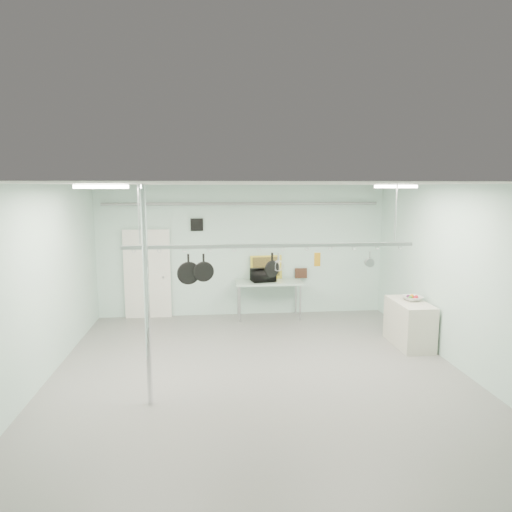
{
  "coord_description": "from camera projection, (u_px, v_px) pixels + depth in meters",
  "views": [
    {
      "loc": [
        -0.79,
        -7.04,
        3.17
      ],
      "look_at": [
        0.03,
        1.0,
        1.93
      ],
      "focal_mm": 32.0,
      "sensor_mm": 36.0,
      "label": 1
    }
  ],
  "objects": [
    {
      "name": "floor",
      "position": [
        261.0,
        381.0,
        7.48
      ],
      "size": [
        8.0,
        8.0,
        0.0
      ],
      "primitive_type": "plane",
      "color": "gray",
      "rests_on": "ground"
    },
    {
      "name": "ceiling",
      "position": [
        261.0,
        185.0,
        6.99
      ],
      "size": [
        7.0,
        8.0,
        0.02
      ],
      "primitive_type": "cube",
      "color": "silver",
      "rests_on": "back_wall"
    },
    {
      "name": "back_wall",
      "position": [
        243.0,
        251.0,
        11.16
      ],
      "size": [
        7.0,
        0.02,
        3.2
      ],
      "primitive_type": "cube",
      "color": "#ACCEC5",
      "rests_on": "floor"
    },
    {
      "name": "right_wall",
      "position": [
        469.0,
        281.0,
        7.59
      ],
      "size": [
        0.02,
        8.0,
        3.2
      ],
      "primitive_type": "cube",
      "color": "#ACCEC5",
      "rests_on": "floor"
    },
    {
      "name": "door",
      "position": [
        148.0,
        275.0,
        10.96
      ],
      "size": [
        1.1,
        0.1,
        2.2
      ],
      "primitive_type": "cube",
      "color": "silver",
      "rests_on": "floor"
    },
    {
      "name": "wall_vent",
      "position": [
        197.0,
        225.0,
        10.93
      ],
      "size": [
        0.3,
        0.04,
        0.3
      ],
      "primitive_type": "cube",
      "color": "black",
      "rests_on": "back_wall"
    },
    {
      "name": "conduit_pipe",
      "position": [
        243.0,
        204.0,
        10.9
      ],
      "size": [
        6.6,
        0.07,
        0.07
      ],
      "primitive_type": "cylinder",
      "rotation": [
        0.0,
        1.57,
        0.0
      ],
      "color": "gray",
      "rests_on": "back_wall"
    },
    {
      "name": "chrome_pole",
      "position": [
        147.0,
        297.0,
        6.48
      ],
      "size": [
        0.08,
        0.08,
        3.2
      ],
      "primitive_type": "cylinder",
      "color": "silver",
      "rests_on": "floor"
    },
    {
      "name": "prep_table",
      "position": [
        269.0,
        284.0,
        10.95
      ],
      "size": [
        1.6,
        0.7,
        0.91
      ],
      "color": "#A3C0B0",
      "rests_on": "floor"
    },
    {
      "name": "side_cabinet",
      "position": [
        409.0,
        323.0,
        9.1
      ],
      "size": [
        0.6,
        1.2,
        0.9
      ],
      "primitive_type": "cube",
      "color": "beige",
      "rests_on": "floor"
    },
    {
      "name": "pot_rack",
      "position": [
        271.0,
        244.0,
        7.46
      ],
      "size": [
        4.8,
        0.06,
        1.0
      ],
      "color": "#B7B7BC",
      "rests_on": "ceiling"
    },
    {
      "name": "light_panel_left",
      "position": [
        102.0,
        187.0,
        5.99
      ],
      "size": [
        0.65,
        0.3,
        0.05
      ],
      "primitive_type": "cube",
      "color": "white",
      "rests_on": "ceiling"
    },
    {
      "name": "light_panel_right",
      "position": [
        396.0,
        186.0,
        7.83
      ],
      "size": [
        0.65,
        0.3,
        0.05
      ],
      "primitive_type": "cube",
      "color": "white",
      "rests_on": "ceiling"
    },
    {
      "name": "microwave",
      "position": [
        263.0,
        275.0,
        10.9
      ],
      "size": [
        0.62,
        0.48,
        0.31
      ],
      "primitive_type": "imported",
      "rotation": [
        0.0,
        0.0,
        3.34
      ],
      "color": "black",
      "rests_on": "prep_table"
    },
    {
      "name": "coffee_canister",
      "position": [
        268.0,
        277.0,
        10.95
      ],
      "size": [
        0.17,
        0.17,
        0.18
      ],
      "primitive_type": "cylinder",
      "rotation": [
        0.0,
        0.0,
        0.17
      ],
      "color": "silver",
      "rests_on": "prep_table"
    },
    {
      "name": "painting_large",
      "position": [
        266.0,
        267.0,
        11.19
      ],
      "size": [
        0.79,
        0.19,
        0.58
      ],
      "primitive_type": "cube",
      "rotation": [
        -0.14,
        0.0,
        0.08
      ],
      "color": "gold",
      "rests_on": "prep_table"
    },
    {
      "name": "painting_small",
      "position": [
        301.0,
        273.0,
        11.3
      ],
      "size": [
        0.3,
        0.09,
        0.25
      ],
      "primitive_type": "cube",
      "rotation": [
        -0.17,
        0.0,
        -0.02
      ],
      "color": "#371F13",
      "rests_on": "prep_table"
    },
    {
      "name": "fruit_bowl",
      "position": [
        412.0,
        298.0,
        9.11
      ],
      "size": [
        0.45,
        0.45,
        0.09
      ],
      "primitive_type": "imported",
      "rotation": [
        0.0,
        0.0,
        0.24
      ],
      "color": "silver",
      "rests_on": "side_cabinet"
    },
    {
      "name": "skillet_left",
      "position": [
        189.0,
        269.0,
        7.38
      ],
      "size": [
        0.38,
        0.15,
        0.5
      ],
      "primitive_type": null,
      "rotation": [
        0.0,
        0.0,
        0.24
      ],
      "color": "black",
      "rests_on": "pot_rack"
    },
    {
      "name": "skillet_mid",
      "position": [
        204.0,
        267.0,
        7.4
      ],
      "size": [
        0.34,
        0.11,
        0.45
      ],
      "primitive_type": null,
      "rotation": [
        0.0,
        0.0,
        0.15
      ],
      "color": "black",
      "rests_on": "pot_rack"
    },
    {
      "name": "skillet_right",
      "position": [
        272.0,
        264.0,
        7.51
      ],
      "size": [
        0.28,
        0.17,
        0.39
      ],
      "primitive_type": null,
      "rotation": [
        0.0,
        0.0,
        0.45
      ],
      "color": "black",
      "rests_on": "pot_rack"
    },
    {
      "name": "whisk",
      "position": [
        278.0,
        262.0,
        7.51
      ],
      "size": [
        0.22,
        0.22,
        0.31
      ],
      "primitive_type": null,
      "rotation": [
        0.0,
        0.0,
        0.3
      ],
      "color": "#A7A7AC",
      "rests_on": "pot_rack"
    },
    {
      "name": "grater",
      "position": [
        317.0,
        259.0,
        7.57
      ],
      "size": [
        0.1,
        0.03,
        0.25
      ],
      "primitive_type": null,
      "rotation": [
        0.0,
        0.0,
        -0.13
      ],
      "color": "gold",
      "rests_on": "pot_rack"
    },
    {
      "name": "saucepan",
      "position": [
        370.0,
        259.0,
        7.67
      ],
      "size": [
        0.15,
        0.09,
        0.26
      ],
      "primitive_type": null,
      "rotation": [
        0.0,
        0.0,
        -0.03
      ],
      "color": "#AAABAF",
      "rests_on": "pot_rack"
    },
    {
      "name": "fruit_cluster",
      "position": [
        412.0,
        296.0,
        9.11
      ],
      "size": [
        0.24,
        0.24,
        0.09
      ],
      "primitive_type": null,
      "color": "#AC0F1E",
      "rests_on": "fruit_bowl"
    }
  ]
}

